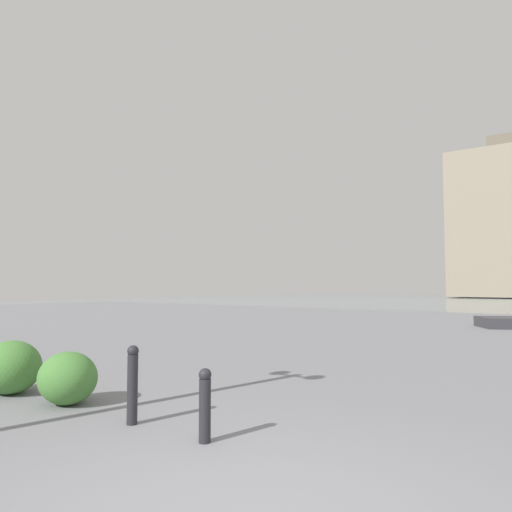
# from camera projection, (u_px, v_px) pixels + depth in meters

# --- Properties ---
(bollard_near) EXTENTS (0.13, 0.13, 0.73)m
(bollard_near) POSITION_uv_depth(u_px,v_px,m) (205.00, 403.00, 4.70)
(bollard_near) COLOR #232328
(bollard_near) RESTS_ON ground
(bollard_mid) EXTENTS (0.13, 0.13, 0.88)m
(bollard_mid) POSITION_uv_depth(u_px,v_px,m) (133.00, 383.00, 5.31)
(bollard_mid) COLOR #232328
(bollard_mid) RESTS_ON ground
(shrub_round) EXTENTS (0.81, 0.73, 0.69)m
(shrub_round) POSITION_uv_depth(u_px,v_px,m) (68.00, 378.00, 6.17)
(shrub_round) COLOR #477F38
(shrub_round) RESTS_ON ground
(shrub_wide) EXTENTS (0.90, 0.81, 0.76)m
(shrub_wide) POSITION_uv_depth(u_px,v_px,m) (11.00, 367.00, 6.78)
(shrub_wide) COLOR #477F38
(shrub_wide) RESTS_ON ground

